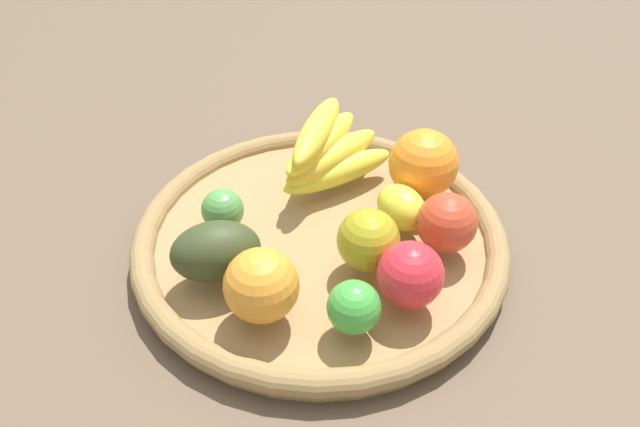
{
  "coord_description": "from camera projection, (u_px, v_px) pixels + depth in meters",
  "views": [
    {
      "loc": [
        0.01,
        -0.53,
        0.5
      ],
      "look_at": [
        0.0,
        0.0,
        0.06
      ],
      "focal_mm": 35.05,
      "sensor_mm": 36.0,
      "label": 1
    }
  ],
  "objects": [
    {
      "name": "lime_1",
      "position": [
        354.0,
        307.0,
        0.58
      ],
      "size": [
        0.06,
        0.06,
        0.05
      ],
      "primitive_type": "sphere",
      "rotation": [
        0.0,
        0.0,
        2.96
      ],
      "color": "green",
      "rests_on": "basket"
    },
    {
      "name": "lemon_0",
      "position": [
        401.0,
        207.0,
        0.7
      ],
      "size": [
        0.08,
        0.08,
        0.05
      ],
      "primitive_type": "ellipsoid",
      "rotation": [
        0.0,
        0.0,
        2.15
      ],
      "color": "yellow",
      "rests_on": "basket"
    },
    {
      "name": "lime_0",
      "position": [
        223.0,
        208.0,
        0.7
      ],
      "size": [
        0.06,
        0.06,
        0.05
      ],
      "primitive_type": "sphere",
      "rotation": [
        0.0,
        0.0,
        1.29
      ],
      "color": "#519247",
      "rests_on": "basket"
    },
    {
      "name": "basket",
      "position": [
        320.0,
        239.0,
        0.72
      ],
      "size": [
        0.43,
        0.43,
        0.04
      ],
      "color": "#9F7A4E",
      "rests_on": "ground_plane"
    },
    {
      "name": "avocado",
      "position": [
        216.0,
        251.0,
        0.63
      ],
      "size": [
        0.11,
        0.08,
        0.06
      ],
      "primitive_type": "ellipsoid",
      "rotation": [
        0.0,
        0.0,
        0.26
      ],
      "color": "#353E20",
      "rests_on": "basket"
    },
    {
      "name": "apple_0",
      "position": [
        410.0,
        275.0,
        0.6
      ],
      "size": [
        0.09,
        0.09,
        0.07
      ],
      "primitive_type": "sphere",
      "rotation": [
        0.0,
        0.0,
        4.14
      ],
      "color": "red",
      "rests_on": "basket"
    },
    {
      "name": "apple_2",
      "position": [
        368.0,
        240.0,
        0.64
      ],
      "size": [
        0.09,
        0.09,
        0.07
      ],
      "primitive_type": "sphere",
      "rotation": [
        0.0,
        0.0,
        0.98
      ],
      "color": "#A5971E",
      "rests_on": "basket"
    },
    {
      "name": "banana_bunch",
      "position": [
        328.0,
        150.0,
        0.76
      ],
      "size": [
        0.15,
        0.16,
        0.08
      ],
      "color": "yellow",
      "rests_on": "basket"
    },
    {
      "name": "orange_0",
      "position": [
        423.0,
        164.0,
        0.73
      ],
      "size": [
        0.09,
        0.09,
        0.08
      ],
      "primitive_type": "sphere",
      "rotation": [
        0.0,
        0.0,
        1.41
      ],
      "color": "orange",
      "rests_on": "basket"
    },
    {
      "name": "orange_1",
      "position": [
        261.0,
        285.0,
        0.59
      ],
      "size": [
        0.08,
        0.08,
        0.07
      ],
      "primitive_type": "sphere",
      "rotation": [
        0.0,
        0.0,
        1.5
      ],
      "color": "orange",
      "rests_on": "basket"
    },
    {
      "name": "apple_1",
      "position": [
        447.0,
        223.0,
        0.66
      ],
      "size": [
        0.09,
        0.09,
        0.07
      ],
      "primitive_type": "sphere",
      "rotation": [
        0.0,
        0.0,
        4.18
      ],
      "color": "#CA4128",
      "rests_on": "basket"
    },
    {
      "name": "ground_plane",
      "position": [
        320.0,
        251.0,
        0.73
      ],
      "size": [
        2.4,
        2.4,
        0.0
      ],
      "primitive_type": "plane",
      "color": "brown",
      "rests_on": "ground"
    }
  ]
}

